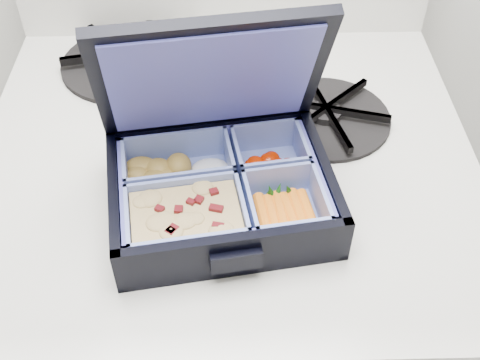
{
  "coord_description": "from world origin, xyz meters",
  "views": [
    {
      "loc": [
        0.03,
        1.15,
        1.34
      ],
      "look_at": [
        0.04,
        1.59,
        0.9
      ],
      "focal_mm": 45.0,
      "sensor_mm": 36.0,
      "label": 1
    }
  ],
  "objects_px": {
    "bento_box": "(221,192)",
    "fork": "(240,123)",
    "burner_grate": "(326,112)",
    "stove": "(230,330)"
  },
  "relations": [
    {
      "from": "fork",
      "to": "burner_grate",
      "type": "bearing_deg",
      "value": 56.73
    },
    {
      "from": "bento_box",
      "to": "fork",
      "type": "distance_m",
      "value": 0.14
    },
    {
      "from": "bento_box",
      "to": "fork",
      "type": "height_order",
      "value": "bento_box"
    },
    {
      "from": "stove",
      "to": "fork",
      "type": "distance_m",
      "value": 0.44
    },
    {
      "from": "fork",
      "to": "stove",
      "type": "bearing_deg",
      "value": -73.99
    },
    {
      "from": "bento_box",
      "to": "burner_grate",
      "type": "distance_m",
      "value": 0.19
    },
    {
      "from": "bento_box",
      "to": "stove",
      "type": "bearing_deg",
      "value": 78.84
    },
    {
      "from": "burner_grate",
      "to": "fork",
      "type": "distance_m",
      "value": 0.11
    },
    {
      "from": "stove",
      "to": "fork",
      "type": "bearing_deg",
      "value": 54.27
    },
    {
      "from": "bento_box",
      "to": "burner_grate",
      "type": "height_order",
      "value": "bento_box"
    }
  ]
}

